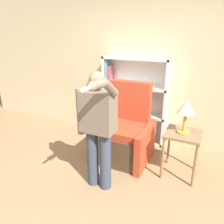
{
  "coord_description": "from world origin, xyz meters",
  "views": [
    {
      "loc": [
        1.16,
        -1.83,
        1.98
      ],
      "look_at": [
        -0.05,
        0.71,
        0.94
      ],
      "focal_mm": 35.0,
      "sensor_mm": 36.0,
      "label": 1
    }
  ],
  "objects_px": {
    "person_standing": "(98,126)",
    "side_table": "(182,140)",
    "armchair": "(124,135)",
    "bookcase": "(130,101)",
    "table_lamp": "(186,109)"
  },
  "relations": [
    {
      "from": "armchair",
      "to": "bookcase",
      "type": "bearing_deg",
      "value": 104.86
    },
    {
      "from": "person_standing",
      "to": "table_lamp",
      "type": "distance_m",
      "value": 1.2
    },
    {
      "from": "person_standing",
      "to": "table_lamp",
      "type": "relative_size",
      "value": 3.27
    },
    {
      "from": "bookcase",
      "to": "table_lamp",
      "type": "relative_size",
      "value": 3.28
    },
    {
      "from": "person_standing",
      "to": "side_table",
      "type": "height_order",
      "value": "person_standing"
    },
    {
      "from": "table_lamp",
      "to": "armchair",
      "type": "bearing_deg",
      "value": 173.45
    },
    {
      "from": "person_standing",
      "to": "table_lamp",
      "type": "height_order",
      "value": "person_standing"
    },
    {
      "from": "armchair",
      "to": "side_table",
      "type": "xyz_separation_m",
      "value": [
        0.92,
        -0.11,
        0.17
      ]
    },
    {
      "from": "armchair",
      "to": "side_table",
      "type": "height_order",
      "value": "armchair"
    },
    {
      "from": "armchair",
      "to": "table_lamp",
      "type": "relative_size",
      "value": 2.58
    },
    {
      "from": "bookcase",
      "to": "table_lamp",
      "type": "xyz_separation_m",
      "value": [
        1.11,
        -0.82,
        0.27
      ]
    },
    {
      "from": "bookcase",
      "to": "armchair",
      "type": "bearing_deg",
      "value": -75.14
    },
    {
      "from": "person_standing",
      "to": "side_table",
      "type": "distance_m",
      "value": 1.24
    },
    {
      "from": "person_standing",
      "to": "side_table",
      "type": "relative_size",
      "value": 2.32
    },
    {
      "from": "bookcase",
      "to": "person_standing",
      "type": "bearing_deg",
      "value": -83.77
    }
  ]
}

